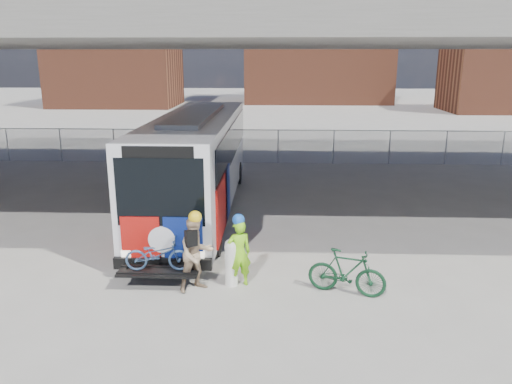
# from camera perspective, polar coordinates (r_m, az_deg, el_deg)

# --- Properties ---
(ground) EXTENTS (160.00, 160.00, 0.00)m
(ground) POSITION_cam_1_polar(r_m,az_deg,el_deg) (15.83, -1.05, -5.56)
(ground) COLOR #9E9991
(ground) RESTS_ON ground
(bus) EXTENTS (2.67, 12.90, 3.69)m
(bus) POSITION_cam_1_polar(r_m,az_deg,el_deg) (18.50, -6.73, 4.17)
(bus) COLOR silver
(bus) RESTS_ON ground
(overpass) EXTENTS (40.00, 16.00, 7.95)m
(overpass) POSITION_cam_1_polar(r_m,az_deg,el_deg) (18.83, -0.41, 18.03)
(overpass) COLOR #605E59
(overpass) RESTS_ON ground
(chainlink_fence) EXTENTS (30.00, 0.06, 30.00)m
(chainlink_fence) POSITION_cam_1_polar(r_m,az_deg,el_deg) (27.12, 0.42, 6.29)
(chainlink_fence) COLOR gray
(chainlink_fence) RESTS_ON ground
(brick_buildings) EXTENTS (54.00, 22.00, 12.00)m
(brick_buildings) POSITION_cam_1_polar(r_m,az_deg,el_deg) (63.01, 2.72, 14.97)
(brick_buildings) COLOR brown
(brick_buildings) RESTS_ON ground
(smokestack) EXTENTS (2.20, 2.20, 25.00)m
(smokestack) POSITION_cam_1_polar(r_m,az_deg,el_deg) (71.34, 13.77, 20.29)
(smokestack) COLOR brown
(smokestack) RESTS_ON ground
(bollard) EXTENTS (0.32, 0.32, 1.23)m
(bollard) POSITION_cam_1_polar(r_m,az_deg,el_deg) (12.65, -2.85, -7.84)
(bollard) COLOR silver
(bollard) RESTS_ON ground
(cyclist_hivis) EXTENTS (0.73, 0.61, 1.89)m
(cyclist_hivis) POSITION_cam_1_polar(r_m,az_deg,el_deg) (12.54, -1.98, -6.80)
(cyclist_hivis) COLOR #80DB17
(cyclist_hivis) RESTS_ON ground
(cyclist_tan) EXTENTS (1.15, 1.10, 2.05)m
(cyclist_tan) POSITION_cam_1_polar(r_m,az_deg,el_deg) (12.36, -6.86, -6.96)
(cyclist_tan) COLOR tan
(cyclist_tan) RESTS_ON ground
(bike_parked) EXTENTS (1.98, 1.10, 1.14)m
(bike_parked) POSITION_cam_1_polar(r_m,az_deg,el_deg) (12.41, 10.33, -9.00)
(bike_parked) COLOR #133D23
(bike_parked) RESTS_ON ground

